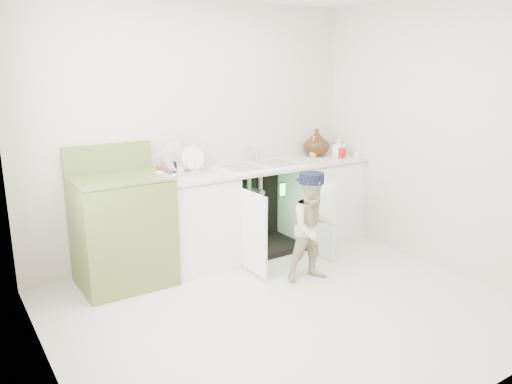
% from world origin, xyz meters
% --- Properties ---
extents(ground, '(3.50, 3.50, 0.00)m').
position_xyz_m(ground, '(0.00, 0.00, 0.00)').
color(ground, beige).
rests_on(ground, ground).
extents(room_shell, '(6.00, 5.50, 1.26)m').
position_xyz_m(room_shell, '(0.00, 0.00, 1.25)').
color(room_shell, beige).
rests_on(room_shell, ground).
extents(counter_run, '(2.44, 1.02, 1.20)m').
position_xyz_m(counter_run, '(0.57, 1.21, 0.47)').
color(counter_run, white).
rests_on(counter_run, ground).
extents(avocado_stove, '(0.78, 0.65, 1.21)m').
position_xyz_m(avocado_stove, '(-0.91, 1.18, 0.50)').
color(avocado_stove, olive).
rests_on(avocado_stove, ground).
extents(repair_worker, '(0.54, 0.78, 0.98)m').
position_xyz_m(repair_worker, '(0.53, 0.32, 0.50)').
color(repair_worker, '#C9BC90').
rests_on(repair_worker, ground).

